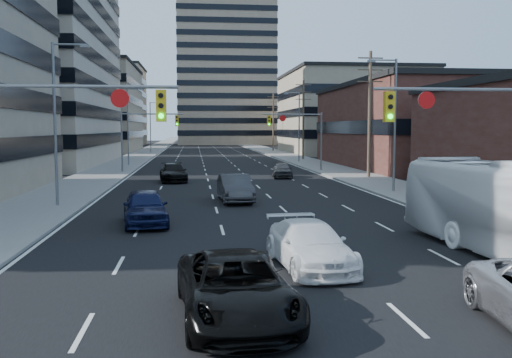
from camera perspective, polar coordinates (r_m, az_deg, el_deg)
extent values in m
plane|color=black|center=(13.32, 7.31, -14.09)|extent=(400.00, 400.00, 0.00)
cube|color=black|center=(142.32, -5.07, 3.29)|extent=(18.00, 300.00, 0.02)
cube|color=slate|center=(142.54, -9.70, 3.27)|extent=(5.00, 300.00, 0.15)
cube|color=slate|center=(143.02, -0.45, 3.35)|extent=(5.00, 300.00, 0.15)
cube|color=gray|center=(114.23, -16.98, 6.67)|extent=(20.00, 30.00, 16.00)
cube|color=#472119|center=(67.83, 17.25, 4.96)|extent=(20.00, 30.00, 9.00)
cube|color=gray|center=(104.09, 9.39, 6.45)|extent=(22.00, 28.00, 14.00)
cube|color=gray|center=(164.33, -3.15, 13.68)|extent=(26.00, 26.00, 58.00)
cube|color=#ADA089|center=(154.37, -15.71, 6.97)|extent=(24.00, 24.00, 20.00)
cube|color=gray|center=(146.47, 7.59, 5.66)|extent=(22.00, 22.00, 12.00)
cylinder|color=slate|center=(20.62, -16.95, 8.85)|extent=(6.50, 0.12, 0.12)
cube|color=gold|center=(20.27, -9.46, 7.23)|extent=(0.35, 0.28, 1.10)
cylinder|color=black|center=(20.12, -9.50, 8.24)|extent=(0.18, 0.06, 0.18)
cylinder|color=black|center=(20.11, -9.49, 7.24)|extent=(0.18, 0.06, 0.18)
cylinder|color=#0CE526|center=(20.10, -9.47, 6.25)|extent=(0.18, 0.06, 0.18)
cylinder|color=white|center=(20.37, -13.45, 7.85)|extent=(0.64, 0.06, 0.64)
cylinder|color=slate|center=(22.49, 19.64, 8.44)|extent=(6.50, 0.12, 0.12)
cube|color=gold|center=(21.45, 13.16, 7.04)|extent=(0.35, 0.28, 1.10)
cylinder|color=black|center=(21.31, 13.32, 7.99)|extent=(0.18, 0.06, 0.18)
cylinder|color=black|center=(21.29, 13.30, 7.05)|extent=(0.18, 0.06, 0.18)
cylinder|color=#0CE526|center=(21.28, 13.28, 6.11)|extent=(0.18, 0.06, 0.18)
cylinder|color=white|center=(21.93, 16.68, 7.57)|extent=(0.64, 0.06, 0.64)
cylinder|color=slate|center=(57.67, -13.27, 3.58)|extent=(0.18, 0.18, 6.00)
cylinder|color=slate|center=(57.38, -10.33, 6.42)|extent=(6.00, 0.12, 0.12)
cube|color=gold|center=(57.25, -7.92, 5.81)|extent=(0.35, 0.28, 1.10)
cylinder|color=black|center=(57.10, -7.92, 6.16)|extent=(0.18, 0.06, 0.18)
cylinder|color=black|center=(57.09, -7.92, 5.81)|extent=(0.18, 0.06, 0.18)
cylinder|color=#0CE526|center=(57.09, -7.92, 5.46)|extent=(0.18, 0.06, 0.18)
cylinder|color=white|center=(57.28, -9.33, 6.04)|extent=(0.64, 0.06, 0.64)
cylinder|color=slate|center=(58.70, 6.54, 3.70)|extent=(0.18, 0.18, 6.00)
cylinder|color=slate|center=(58.11, 3.66, 6.47)|extent=(6.00, 0.12, 0.12)
cube|color=gold|center=(57.73, 1.30, 5.85)|extent=(0.35, 0.28, 1.10)
cylinder|color=black|center=(57.58, 1.32, 6.20)|extent=(0.18, 0.06, 0.18)
cylinder|color=black|center=(57.57, 1.32, 5.85)|extent=(0.18, 0.06, 0.18)
cylinder|color=#0CE526|center=(57.57, 1.32, 5.50)|extent=(0.18, 0.06, 0.18)
cylinder|color=white|center=(57.90, 2.68, 6.09)|extent=(0.64, 0.06, 0.64)
cylinder|color=#4C3D2D|center=(50.57, 11.29, 6.26)|extent=(0.28, 0.28, 11.00)
cube|color=#4C3D2D|center=(50.92, 11.38, 11.78)|extent=(2.20, 0.10, 0.10)
cube|color=#4C3D2D|center=(50.81, 11.36, 10.66)|extent=(2.20, 0.10, 0.10)
cube|color=#4C3D2D|center=(50.72, 11.34, 9.53)|extent=(2.20, 0.10, 0.10)
cylinder|color=#4C3D2D|center=(79.69, 4.75, 5.87)|extent=(0.28, 0.28, 11.00)
cube|color=#4C3D2D|center=(79.91, 4.77, 9.38)|extent=(2.20, 0.10, 0.10)
cube|color=#4C3D2D|center=(79.84, 4.77, 8.67)|extent=(2.20, 0.10, 0.10)
cube|color=#4C3D2D|center=(79.79, 4.76, 7.95)|extent=(2.20, 0.10, 0.10)
cylinder|color=#4C3D2D|center=(109.29, 1.73, 5.66)|extent=(0.28, 0.28, 11.00)
cube|color=#4C3D2D|center=(109.45, 1.74, 8.23)|extent=(2.20, 0.10, 0.10)
cube|color=#4C3D2D|center=(109.40, 1.74, 7.70)|extent=(2.20, 0.10, 0.10)
cube|color=#4C3D2D|center=(109.36, 1.74, 7.18)|extent=(2.20, 0.10, 0.10)
cylinder|color=slate|center=(33.08, -19.46, 5.02)|extent=(0.16, 0.16, 9.00)
cylinder|color=slate|center=(33.20, -18.14, 12.67)|extent=(1.80, 0.10, 0.10)
cube|color=slate|center=(33.04, -16.74, 12.61)|extent=(0.50, 0.22, 0.14)
cylinder|color=slate|center=(67.64, -12.69, 5.06)|extent=(0.16, 0.16, 9.00)
cylinder|color=slate|center=(67.70, -12.00, 8.80)|extent=(1.80, 0.10, 0.10)
cube|color=slate|center=(67.62, -11.31, 8.75)|extent=(0.50, 0.22, 0.14)
cylinder|color=slate|center=(102.50, -10.51, 5.06)|extent=(0.16, 0.16, 9.00)
cylinder|color=slate|center=(102.54, -10.04, 7.53)|extent=(1.80, 0.10, 0.10)
cube|color=slate|center=(102.48, -9.59, 7.49)|extent=(0.50, 0.22, 0.14)
cylinder|color=slate|center=(39.59, 13.72, 5.12)|extent=(0.16, 0.16, 9.00)
cylinder|color=slate|center=(39.56, 12.60, 11.53)|extent=(1.80, 0.10, 0.10)
cube|color=slate|center=(39.30, 11.47, 11.48)|extent=(0.50, 0.22, 0.14)
cylinder|color=slate|center=(73.47, 4.33, 5.16)|extent=(0.16, 0.16, 9.00)
cylinder|color=slate|center=(73.45, 3.66, 8.60)|extent=(1.80, 0.10, 0.10)
cube|color=slate|center=(73.31, 3.03, 8.54)|extent=(0.50, 0.22, 0.14)
imported|color=black|center=(13.22, -2.04, -10.83)|extent=(2.82, 5.49, 1.48)
imported|color=white|center=(18.07, 5.40, -6.60)|extent=(2.48, 5.10, 1.43)
imported|color=#0E1338|center=(26.30, -11.03, -2.78)|extent=(2.50, 4.97, 1.62)
imported|color=#343437|center=(33.99, -2.10, -0.92)|extent=(2.02, 5.06, 1.64)
imported|color=black|center=(47.26, -8.28, 0.63)|extent=(2.58, 5.36, 1.51)
imported|color=#323235|center=(50.55, 2.63, 0.91)|extent=(2.02, 4.26, 1.41)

